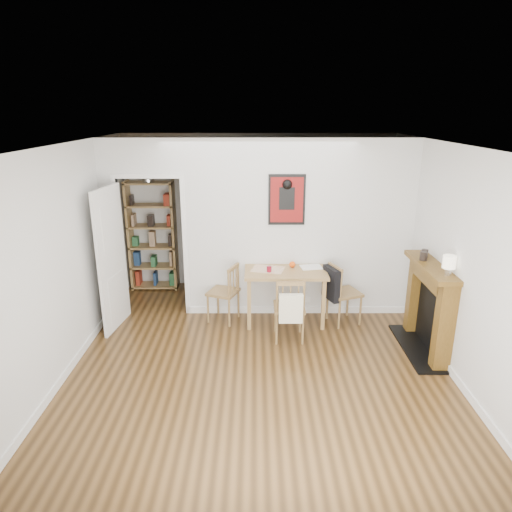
{
  "coord_description": "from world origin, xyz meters",
  "views": [
    {
      "loc": [
        -0.04,
        -5.02,
        2.97
      ],
      "look_at": [
        -0.04,
        0.6,
        1.15
      ],
      "focal_mm": 32.0,
      "sensor_mm": 36.0,
      "label": 1
    }
  ],
  "objects_px": {
    "chair_front": "(289,308)",
    "fireplace": "(430,305)",
    "dining_table": "(285,276)",
    "bookshelf": "(152,237)",
    "notebook": "(311,267)",
    "chair_right": "(343,293)",
    "orange_fruit": "(292,264)",
    "ceramic_jar_a": "(424,256)",
    "red_glass": "(269,269)",
    "chair_left": "(223,293)",
    "mantel_lamp": "(449,263)",
    "ceramic_jar_b": "(425,253)"
  },
  "relations": [
    {
      "from": "chair_right",
      "to": "ceramic_jar_b",
      "type": "distance_m",
      "value": 1.28
    },
    {
      "from": "chair_right",
      "to": "orange_fruit",
      "type": "bearing_deg",
      "value": 167.38
    },
    {
      "from": "fireplace",
      "to": "ceramic_jar_a",
      "type": "xyz_separation_m",
      "value": [
        -0.09,
        0.15,
        0.6
      ]
    },
    {
      "from": "notebook",
      "to": "orange_fruit",
      "type": "bearing_deg",
      "value": 178.04
    },
    {
      "from": "orange_fruit",
      "to": "ceramic_jar_a",
      "type": "distance_m",
      "value": 1.8
    },
    {
      "from": "orange_fruit",
      "to": "notebook",
      "type": "bearing_deg",
      "value": -1.96
    },
    {
      "from": "fireplace",
      "to": "ceramic_jar_b",
      "type": "relative_size",
      "value": 11.96
    },
    {
      "from": "orange_fruit",
      "to": "fireplace",
      "type": "bearing_deg",
      "value": -29.44
    },
    {
      "from": "chair_front",
      "to": "mantel_lamp",
      "type": "relative_size",
      "value": 3.82
    },
    {
      "from": "fireplace",
      "to": "notebook",
      "type": "height_order",
      "value": "fireplace"
    },
    {
      "from": "chair_right",
      "to": "bookshelf",
      "type": "distance_m",
      "value": 3.33
    },
    {
      "from": "chair_left",
      "to": "chair_front",
      "type": "relative_size",
      "value": 0.97
    },
    {
      "from": "chair_right",
      "to": "chair_left",
      "type": "bearing_deg",
      "value": 177.65
    },
    {
      "from": "ceramic_jar_b",
      "to": "notebook",
      "type": "bearing_deg",
      "value": 154.17
    },
    {
      "from": "ceramic_jar_a",
      "to": "chair_front",
      "type": "bearing_deg",
      "value": 175.83
    },
    {
      "from": "mantel_lamp",
      "to": "ceramic_jar_b",
      "type": "xyz_separation_m",
      "value": [
        -0.04,
        0.65,
        -0.09
      ]
    },
    {
      "from": "chair_right",
      "to": "red_glass",
      "type": "bearing_deg",
      "value": -178.04
    },
    {
      "from": "ceramic_jar_a",
      "to": "chair_right",
      "type": "bearing_deg",
      "value": 143.63
    },
    {
      "from": "chair_right",
      "to": "bookshelf",
      "type": "xyz_separation_m",
      "value": [
        -3.0,
        1.37,
        0.46
      ]
    },
    {
      "from": "fireplace",
      "to": "orange_fruit",
      "type": "distance_m",
      "value": 1.93
    },
    {
      "from": "chair_left",
      "to": "ceramic_jar_b",
      "type": "distance_m",
      "value": 2.81
    },
    {
      "from": "chair_front",
      "to": "fireplace",
      "type": "xyz_separation_m",
      "value": [
        1.75,
        -0.28,
        0.16
      ]
    },
    {
      "from": "notebook",
      "to": "mantel_lamp",
      "type": "bearing_deg",
      "value": -43.22
    },
    {
      "from": "chair_left",
      "to": "ceramic_jar_b",
      "type": "xyz_separation_m",
      "value": [
        2.63,
        -0.58,
        0.78
      ]
    },
    {
      "from": "chair_right",
      "to": "orange_fruit",
      "type": "distance_m",
      "value": 0.83
    },
    {
      "from": "dining_table",
      "to": "chair_front",
      "type": "xyz_separation_m",
      "value": [
        0.02,
        -0.57,
        -0.24
      ]
    },
    {
      "from": "bookshelf",
      "to": "fireplace",
      "type": "distance_m",
      "value": 4.5
    },
    {
      "from": "chair_front",
      "to": "mantel_lamp",
      "type": "bearing_deg",
      "value": -20.54
    },
    {
      "from": "chair_right",
      "to": "ceramic_jar_a",
      "type": "xyz_separation_m",
      "value": [
        0.85,
        -0.62,
        0.75
      ]
    },
    {
      "from": "ceramic_jar_b",
      "to": "bookshelf",
      "type": "bearing_deg",
      "value": 154.33
    },
    {
      "from": "notebook",
      "to": "ceramic_jar_a",
      "type": "distance_m",
      "value": 1.58
    },
    {
      "from": "red_glass",
      "to": "mantel_lamp",
      "type": "bearing_deg",
      "value": -29.21
    },
    {
      "from": "bookshelf",
      "to": "notebook",
      "type": "distance_m",
      "value": 2.82
    },
    {
      "from": "red_glass",
      "to": "ceramic_jar_b",
      "type": "relative_size",
      "value": 0.81
    },
    {
      "from": "chair_left",
      "to": "bookshelf",
      "type": "relative_size",
      "value": 0.47
    },
    {
      "from": "dining_table",
      "to": "mantel_lamp",
      "type": "xyz_separation_m",
      "value": [
        1.77,
        -1.23,
        0.61
      ]
    },
    {
      "from": "notebook",
      "to": "ceramic_jar_b",
      "type": "relative_size",
      "value": 2.85
    },
    {
      "from": "bookshelf",
      "to": "notebook",
      "type": "relative_size",
      "value": 6.24
    },
    {
      "from": "bookshelf",
      "to": "orange_fruit",
      "type": "distance_m",
      "value": 2.58
    },
    {
      "from": "chair_left",
      "to": "notebook",
      "type": "xyz_separation_m",
      "value": [
        1.27,
        0.08,
        0.36
      ]
    },
    {
      "from": "orange_fruit",
      "to": "bookshelf",
      "type": "bearing_deg",
      "value": 152.01
    },
    {
      "from": "dining_table",
      "to": "bookshelf",
      "type": "bearing_deg",
      "value": 149.06
    },
    {
      "from": "chair_left",
      "to": "red_glass",
      "type": "height_order",
      "value": "red_glass"
    },
    {
      "from": "dining_table",
      "to": "red_glass",
      "type": "relative_size",
      "value": 13.69
    },
    {
      "from": "chair_right",
      "to": "notebook",
      "type": "bearing_deg",
      "value": 161.43
    },
    {
      "from": "notebook",
      "to": "bookshelf",
      "type": "bearing_deg",
      "value": 154.42
    },
    {
      "from": "notebook",
      "to": "ceramic_jar_b",
      "type": "height_order",
      "value": "ceramic_jar_b"
    },
    {
      "from": "chair_front",
      "to": "ceramic_jar_b",
      "type": "relative_size",
      "value": 8.52
    },
    {
      "from": "chair_front",
      "to": "ceramic_jar_a",
      "type": "height_order",
      "value": "ceramic_jar_a"
    },
    {
      "from": "chair_left",
      "to": "red_glass",
      "type": "relative_size",
      "value": 10.25
    }
  ]
}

